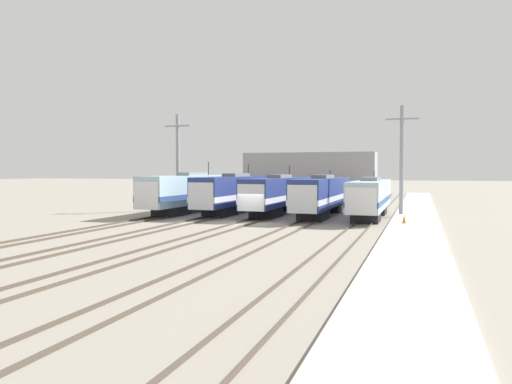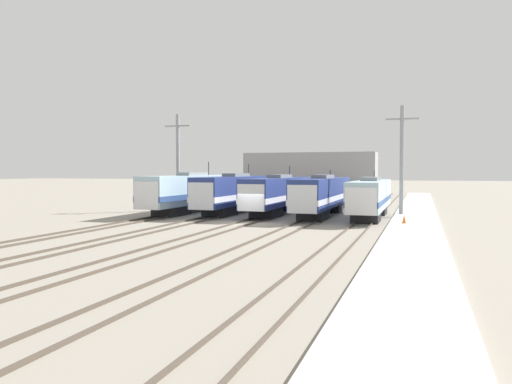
{
  "view_description": "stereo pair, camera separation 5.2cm",
  "coord_description": "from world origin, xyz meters",
  "px_view_note": "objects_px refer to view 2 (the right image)",
  "views": [
    {
      "loc": [
        14.27,
        -40.61,
        4.55
      ],
      "look_at": [
        0.26,
        1.65,
        2.63
      ],
      "focal_mm": 35.0,
      "sensor_mm": 36.0,
      "label": 1
    },
    {
      "loc": [
        14.32,
        -40.6,
        4.55
      ],
      "look_at": [
        0.26,
        1.65,
        2.63
      ],
      "focal_mm": 35.0,
      "sensor_mm": 36.0,
      "label": 2
    }
  ],
  "objects_px": {
    "locomotive_center": "(278,194)",
    "locomotive_center_right": "(322,195)",
    "catenary_tower_right": "(402,159)",
    "locomotive_far_left": "(191,192)",
    "locomotive_center_left": "(234,192)",
    "catenary_tower_left": "(178,161)",
    "locomotive_far_right": "(370,197)",
    "traffic_cone": "(404,219)"
  },
  "relations": [
    {
      "from": "locomotive_center",
      "to": "locomotive_center_right",
      "type": "distance_m",
      "value": 4.96
    },
    {
      "from": "catenary_tower_right",
      "to": "locomotive_far_left",
      "type": "bearing_deg",
      "value": -176.09
    },
    {
      "from": "locomotive_far_left",
      "to": "locomotive_center_left",
      "type": "xyz_separation_m",
      "value": [
        4.84,
        0.72,
        -0.05
      ]
    },
    {
      "from": "catenary_tower_left",
      "to": "catenary_tower_right",
      "type": "xyz_separation_m",
      "value": [
        24.46,
        0.0,
        0.0
      ]
    },
    {
      "from": "locomotive_far_left",
      "to": "locomotive_center_left",
      "type": "distance_m",
      "value": 4.9
    },
    {
      "from": "locomotive_center_left",
      "to": "locomotive_far_right",
      "type": "bearing_deg",
      "value": -7.68
    },
    {
      "from": "catenary_tower_left",
      "to": "traffic_cone",
      "type": "bearing_deg",
      "value": -19.94
    },
    {
      "from": "catenary_tower_left",
      "to": "traffic_cone",
      "type": "relative_size",
      "value": 15.68
    },
    {
      "from": "locomotive_center",
      "to": "locomotive_far_right",
      "type": "relative_size",
      "value": 1.15
    },
    {
      "from": "locomotive_far_left",
      "to": "catenary_tower_right",
      "type": "relative_size",
      "value": 1.81
    },
    {
      "from": "catenary_tower_right",
      "to": "traffic_cone",
      "type": "bearing_deg",
      "value": -86.31
    },
    {
      "from": "locomotive_center",
      "to": "locomotive_far_right",
      "type": "bearing_deg",
      "value": -13.02
    },
    {
      "from": "traffic_cone",
      "to": "locomotive_center_left",
      "type": "bearing_deg",
      "value": 155.1
    },
    {
      "from": "locomotive_far_left",
      "to": "locomotive_center",
      "type": "relative_size",
      "value": 1.04
    },
    {
      "from": "locomotive_center_right",
      "to": "traffic_cone",
      "type": "height_order",
      "value": "locomotive_center_right"
    },
    {
      "from": "locomotive_far_left",
      "to": "locomotive_far_right",
      "type": "distance_m",
      "value": 19.41
    },
    {
      "from": "catenary_tower_left",
      "to": "locomotive_far_right",
      "type": "bearing_deg",
      "value": -7.22
    },
    {
      "from": "locomotive_center_left",
      "to": "locomotive_center",
      "type": "xyz_separation_m",
      "value": [
        4.84,
        0.28,
        -0.06
      ]
    },
    {
      "from": "locomotive_center",
      "to": "traffic_cone",
      "type": "bearing_deg",
      "value": -33.37
    },
    {
      "from": "locomotive_center_left",
      "to": "traffic_cone",
      "type": "distance_m",
      "value": 19.75
    },
    {
      "from": "locomotive_far_left",
      "to": "locomotive_center",
      "type": "xyz_separation_m",
      "value": [
        9.69,
        1.0,
        -0.11
      ]
    },
    {
      "from": "locomotive_far_left",
      "to": "traffic_cone",
      "type": "relative_size",
      "value": 28.39
    },
    {
      "from": "locomotive_far_left",
      "to": "catenary_tower_right",
      "type": "distance_m",
      "value": 22.43
    },
    {
      "from": "locomotive_far_left",
      "to": "traffic_cone",
      "type": "height_order",
      "value": "locomotive_far_left"
    },
    {
      "from": "locomotive_far_right",
      "to": "catenary_tower_right",
      "type": "xyz_separation_m",
      "value": [
        2.75,
        2.75,
        3.6
      ]
    },
    {
      "from": "locomotive_far_right",
      "to": "traffic_cone",
      "type": "distance_m",
      "value": 7.29
    },
    {
      "from": "catenary_tower_right",
      "to": "locomotive_center_right",
      "type": "bearing_deg",
      "value": -168.31
    },
    {
      "from": "locomotive_center",
      "to": "catenary_tower_right",
      "type": "distance_m",
      "value": 12.93
    },
    {
      "from": "locomotive_center",
      "to": "locomotive_far_right",
      "type": "xyz_separation_m",
      "value": [
        9.69,
        -2.24,
        -0.09
      ]
    },
    {
      "from": "locomotive_far_left",
      "to": "locomotive_center",
      "type": "bearing_deg",
      "value": 5.91
    },
    {
      "from": "locomotive_far_left",
      "to": "catenary_tower_left",
      "type": "xyz_separation_m",
      "value": [
        -2.34,
        1.51,
        3.4
      ]
    },
    {
      "from": "locomotive_center_right",
      "to": "catenary_tower_left",
      "type": "relative_size",
      "value": 1.72
    },
    {
      "from": "locomotive_center_left",
      "to": "catenary_tower_right",
      "type": "height_order",
      "value": "catenary_tower_right"
    },
    {
      "from": "locomotive_center_right",
      "to": "catenary_tower_left",
      "type": "xyz_separation_m",
      "value": [
        -16.87,
        1.57,
        3.51
      ]
    },
    {
      "from": "locomotive_far_right",
      "to": "catenary_tower_left",
      "type": "height_order",
      "value": "catenary_tower_left"
    },
    {
      "from": "locomotive_center",
      "to": "locomotive_center_right",
      "type": "height_order",
      "value": "locomotive_center"
    },
    {
      "from": "locomotive_far_left",
      "to": "catenary_tower_left",
      "type": "distance_m",
      "value": 4.4
    },
    {
      "from": "catenary_tower_right",
      "to": "traffic_cone",
      "type": "height_order",
      "value": "catenary_tower_right"
    },
    {
      "from": "locomotive_far_left",
      "to": "locomotive_center_right",
      "type": "bearing_deg",
      "value": -0.23
    },
    {
      "from": "locomotive_far_left",
      "to": "locomotive_center_left",
      "type": "height_order",
      "value": "locomotive_far_left"
    },
    {
      "from": "traffic_cone",
      "to": "catenary_tower_right",
      "type": "bearing_deg",
      "value": 93.69
    },
    {
      "from": "locomotive_far_left",
      "to": "catenary_tower_left",
      "type": "relative_size",
      "value": 1.81
    }
  ]
}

